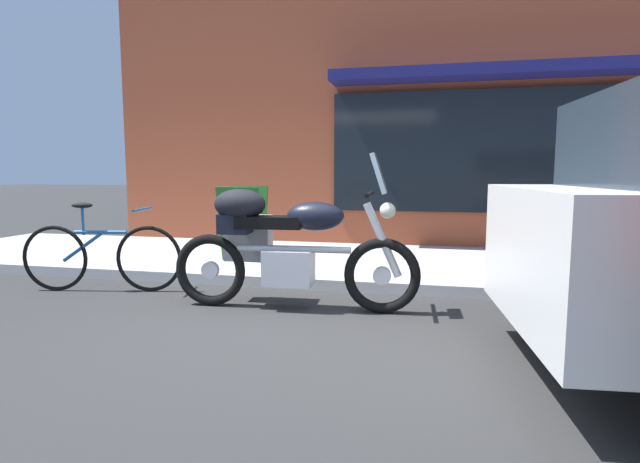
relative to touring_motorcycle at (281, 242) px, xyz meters
The scene contains 4 objects.
ground_plane 0.88m from the touring_motorcycle, 82.68° to the right, with size 80.00×80.00×0.00m, color #2E2E2E.
touring_motorcycle is the anchor object (origin of this frame).
parked_bicycle 2.06m from the touring_motorcycle, behind, with size 1.68×0.51×0.94m.
sandwich_board_sign 1.94m from the touring_motorcycle, 121.76° to the left, with size 0.55×0.42×0.95m.
Camera 1 is at (1.29, -3.75, 1.25)m, focal length 28.33 mm.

